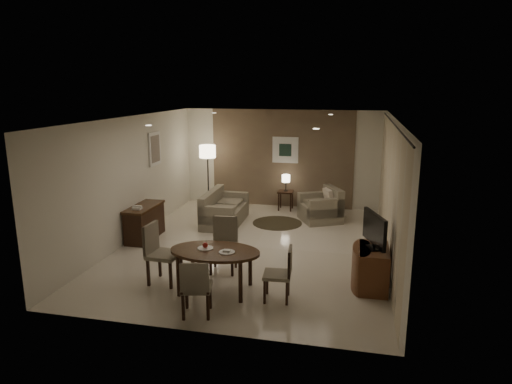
% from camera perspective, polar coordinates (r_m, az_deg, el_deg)
% --- Properties ---
extents(room_shell, '(5.50, 7.00, 2.70)m').
position_cam_1_polar(room_shell, '(9.74, 0.26, 1.41)').
color(room_shell, beige).
rests_on(room_shell, ground).
extents(taupe_accent, '(3.96, 0.03, 2.70)m').
position_cam_1_polar(taupe_accent, '(12.72, 3.24, 4.18)').
color(taupe_accent, brown).
rests_on(taupe_accent, wall_back).
extents(curtain_wall, '(0.08, 6.70, 2.58)m').
position_cam_1_polar(curtain_wall, '(9.16, 16.30, -0.08)').
color(curtain_wall, beige).
rests_on(curtain_wall, wall_right).
extents(curtain_rod, '(0.03, 6.80, 0.03)m').
position_cam_1_polar(curtain_rod, '(8.96, 16.85, 8.16)').
color(curtain_rod, black).
rests_on(curtain_rod, wall_right).
extents(art_back_frame, '(0.72, 0.03, 0.72)m').
position_cam_1_polar(art_back_frame, '(12.64, 3.69, 5.27)').
color(art_back_frame, silver).
rests_on(art_back_frame, wall_back).
extents(art_back_canvas, '(0.34, 0.01, 0.34)m').
position_cam_1_polar(art_back_canvas, '(12.63, 3.68, 5.26)').
color(art_back_canvas, '#1A2E23').
rests_on(art_back_canvas, wall_back).
extents(art_left_frame, '(0.03, 0.60, 0.80)m').
position_cam_1_polar(art_left_frame, '(11.27, -12.53, 5.30)').
color(art_left_frame, silver).
rests_on(art_left_frame, wall_left).
extents(art_left_canvas, '(0.01, 0.46, 0.64)m').
position_cam_1_polar(art_left_canvas, '(11.27, -12.46, 5.30)').
color(art_left_canvas, gray).
rests_on(art_left_canvas, wall_left).
extents(downlight_nl, '(0.10, 0.10, 0.01)m').
position_cam_1_polar(downlight_nl, '(7.93, -13.28, 8.11)').
color(downlight_nl, white).
rests_on(downlight_nl, ceiling).
extents(downlight_nr, '(0.10, 0.10, 0.01)m').
position_cam_1_polar(downlight_nr, '(7.17, 7.52, 7.84)').
color(downlight_nr, white).
rests_on(downlight_nr, ceiling).
extents(downlight_fl, '(0.10, 0.10, 0.01)m').
position_cam_1_polar(downlight_fl, '(11.27, -5.25, 9.82)').
color(downlight_fl, white).
rests_on(downlight_fl, ceiling).
extents(downlight_fr, '(0.10, 0.10, 0.01)m').
position_cam_1_polar(downlight_fr, '(10.75, 9.31, 9.54)').
color(downlight_fr, white).
rests_on(downlight_fr, ceiling).
extents(console_desk, '(0.48, 1.20, 0.75)m').
position_cam_1_polar(console_desk, '(10.43, -13.75, -3.71)').
color(console_desk, '#432915').
rests_on(console_desk, floor).
extents(telephone, '(0.20, 0.14, 0.09)m').
position_cam_1_polar(telephone, '(10.06, -14.63, -1.87)').
color(telephone, white).
rests_on(telephone, console_desk).
extents(tv_cabinet, '(0.48, 0.90, 0.70)m').
position_cam_1_polar(tv_cabinet, '(8.00, 14.45, -9.19)').
color(tv_cabinet, brown).
rests_on(tv_cabinet, floor).
extents(flat_tv, '(0.36, 0.85, 0.60)m').
position_cam_1_polar(flat_tv, '(7.77, 14.58, -4.61)').
color(flat_tv, black).
rests_on(flat_tv, tv_cabinet).
extents(dining_table, '(1.50, 0.94, 0.70)m').
position_cam_1_polar(dining_table, '(7.68, -5.12, -9.75)').
color(dining_table, '#432915').
rests_on(dining_table, floor).
extents(chair_near, '(0.52, 0.52, 0.89)m').
position_cam_1_polar(chair_near, '(6.92, -7.44, -11.62)').
color(chair_near, gray).
rests_on(chair_near, floor).
extents(chair_far, '(0.52, 0.52, 0.99)m').
position_cam_1_polar(chair_far, '(8.37, -4.12, -6.72)').
color(chair_far, gray).
rests_on(chair_far, floor).
extents(chair_left, '(0.53, 0.53, 1.04)m').
position_cam_1_polar(chair_left, '(8.04, -11.39, -7.60)').
color(chair_left, gray).
rests_on(chair_left, floor).
extents(chair_right, '(0.45, 0.45, 0.87)m').
position_cam_1_polar(chair_right, '(7.32, 2.63, -10.21)').
color(chair_right, gray).
rests_on(chair_right, floor).
extents(plate_a, '(0.26, 0.26, 0.02)m').
position_cam_1_polar(plate_a, '(7.65, -6.35, -6.99)').
color(plate_a, white).
rests_on(plate_a, dining_table).
extents(plate_b, '(0.26, 0.26, 0.02)m').
position_cam_1_polar(plate_b, '(7.44, -3.66, -7.51)').
color(plate_b, white).
rests_on(plate_b, dining_table).
extents(fruit_apple, '(0.09, 0.09, 0.09)m').
position_cam_1_polar(fruit_apple, '(7.63, -6.36, -6.61)').
color(fruit_apple, maroon).
rests_on(fruit_apple, plate_a).
extents(napkin, '(0.12, 0.08, 0.03)m').
position_cam_1_polar(napkin, '(7.43, -3.67, -7.34)').
color(napkin, white).
rests_on(napkin, plate_b).
extents(round_rug, '(1.22, 1.22, 0.01)m').
position_cam_1_polar(round_rug, '(11.36, 2.68, -3.88)').
color(round_rug, '#382D1F').
rests_on(round_rug, floor).
extents(sofa, '(1.71, 0.88, 0.80)m').
position_cam_1_polar(sofa, '(11.29, -3.93, -1.94)').
color(sofa, gray).
rests_on(sofa, floor).
extents(armchair, '(1.22, 1.25, 0.84)m').
position_cam_1_polar(armchair, '(11.55, 8.03, -1.58)').
color(armchair, gray).
rests_on(armchair, floor).
extents(side_table, '(0.41, 0.41, 0.53)m').
position_cam_1_polar(side_table, '(12.52, 3.72, -1.04)').
color(side_table, black).
rests_on(side_table, floor).
extents(table_lamp, '(0.22, 0.22, 0.50)m').
position_cam_1_polar(table_lamp, '(12.41, 3.76, 1.26)').
color(table_lamp, '#FFEAC1').
rests_on(table_lamp, side_table).
extents(floor_lamp, '(0.44, 0.44, 1.75)m').
position_cam_1_polar(floor_lamp, '(12.64, -6.01, 1.89)').
color(floor_lamp, '#FFE5B7').
rests_on(floor_lamp, floor).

